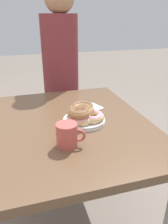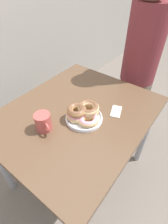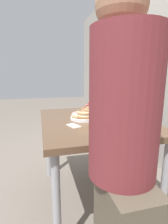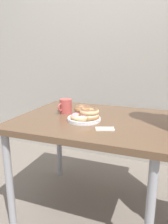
{
  "view_description": "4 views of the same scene",
  "coord_description": "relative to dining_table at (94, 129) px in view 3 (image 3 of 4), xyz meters",
  "views": [
    {
      "loc": [
        -1.03,
        0.38,
        1.28
      ],
      "look_at": [
        -0.03,
        0.09,
        0.81
      ],
      "focal_mm": 35.0,
      "sensor_mm": 36.0,
      "label": 1
    },
    {
      "loc": [
        -0.64,
        -0.38,
        1.5
      ],
      "look_at": [
        -0.03,
        0.09,
        0.81
      ],
      "focal_mm": 28.0,
      "sensor_mm": 36.0,
      "label": 2
    },
    {
      "loc": [
        1.34,
        -0.26,
        1.12
      ],
      "look_at": [
        -0.03,
        0.09,
        0.81
      ],
      "focal_mm": 28.0,
      "sensor_mm": 36.0,
      "label": 3
    },
    {
      "loc": [
        0.48,
        -1.24,
        1.18
      ],
      "look_at": [
        -0.03,
        0.09,
        0.81
      ],
      "focal_mm": 35.0,
      "sensor_mm": 36.0,
      "label": 4
    }
  ],
  "objects": [
    {
      "name": "person_figure",
      "position": [
        0.73,
        -0.1,
        0.11
      ],
      "size": [
        0.39,
        0.29,
        1.49
      ],
      "color": "brown",
      "rests_on": "ground_plane"
    },
    {
      "name": "dining_table",
      "position": [
        0.0,
        0.0,
        0.0
      ],
      "size": [
        1.03,
        0.85,
        0.75
      ],
      "color": "brown",
      "rests_on": "ground_plane"
    },
    {
      "name": "napkin",
      "position": [
        0.15,
        -0.2,
        0.09
      ],
      "size": [
        0.13,
        0.1,
        0.01
      ],
      "color": "beige",
      "rests_on": "dining_table"
    },
    {
      "name": "ground_plane",
      "position": [
        0.0,
        -0.17,
        -0.66
      ],
      "size": [
        14.0,
        14.0,
        0.0
      ],
      "primitive_type": "plane",
      "color": "#70665B"
    },
    {
      "name": "donut_plate",
      "position": [
        -0.02,
        -0.08,
        0.12
      ],
      "size": [
        0.24,
        0.24,
        0.09
      ],
      "color": "white",
      "rests_on": "dining_table"
    },
    {
      "name": "coffee_mug",
      "position": [
        -0.23,
        0.06,
        0.14
      ],
      "size": [
        0.09,
        0.13,
        0.11
      ],
      "color": "#B74C47",
      "rests_on": "dining_table"
    }
  ]
}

